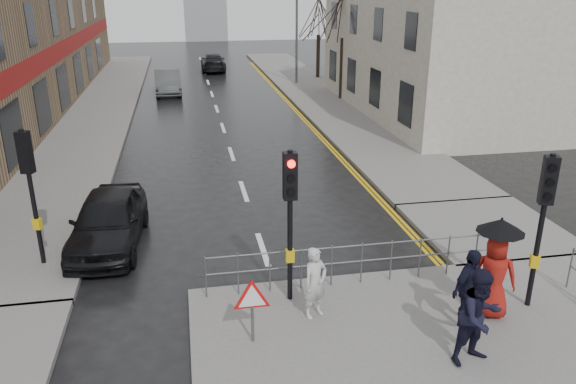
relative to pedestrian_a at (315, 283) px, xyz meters
name	(u,v)px	position (x,y,z in m)	size (l,w,h in m)	color
ground	(283,310)	(-0.58, 0.55, -0.91)	(120.00, 120.00, 0.00)	black
left_pavement	(101,105)	(-7.08, 23.55, -0.84)	(4.00, 44.00, 0.14)	#605E5B
right_pavement	(313,91)	(5.92, 25.55, -0.84)	(4.00, 40.00, 0.14)	#605E5B
pavement_bridge_right	(487,228)	(5.92, 3.55, -0.84)	(4.00, 4.20, 0.14)	#605E5B
building_right_cream	(448,21)	(11.42, 18.55, 3.87)	(9.00, 16.40, 10.10)	beige
traffic_signal_near_left	(290,201)	(-0.38, 0.74, 1.55)	(0.28, 0.27, 3.40)	black
traffic_signal_near_right	(544,205)	(4.61, -0.46, 1.55)	(0.34, 0.33, 3.40)	black
traffic_signal_far_left	(29,174)	(-6.08, 3.55, 1.55)	(0.34, 0.33, 3.40)	black
guard_railing_front	(362,254)	(1.37, 1.15, -0.05)	(7.14, 0.04, 1.00)	#595B5E
warning_sign	(252,301)	(-1.38, -0.66, 0.13)	(0.80, 0.07, 1.35)	#595B5E
street_lamp	(294,14)	(5.23, 28.55, 3.80)	(1.83, 0.25, 8.00)	#595B5E
tree_near	(344,11)	(6.92, 22.55, 4.23)	(2.40, 2.40, 6.58)	black
tree_far	(319,16)	(7.42, 30.55, 3.51)	(2.40, 2.40, 5.64)	black
pedestrian_a	(315,283)	(0.00, 0.00, 0.00)	(0.56, 0.37, 1.54)	beige
pedestrian_b	(480,317)	(2.55, -2.00, 0.16)	(0.90, 0.70, 1.85)	black
pedestrian_with_umbrella	(495,265)	(3.59, -0.64, 0.38)	(1.07, 0.97, 2.17)	maroon
pedestrian_d	(469,289)	(2.91, -0.92, 0.07)	(0.99, 0.41, 1.68)	black
car_parked	(108,220)	(-4.58, 4.55, -0.18)	(1.73, 4.30, 1.46)	black
car_mid	(168,82)	(-3.29, 26.67, -0.17)	(1.57, 4.51, 1.49)	#444748
car_far	(213,62)	(0.14, 35.92, -0.23)	(1.89, 4.65, 1.35)	black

